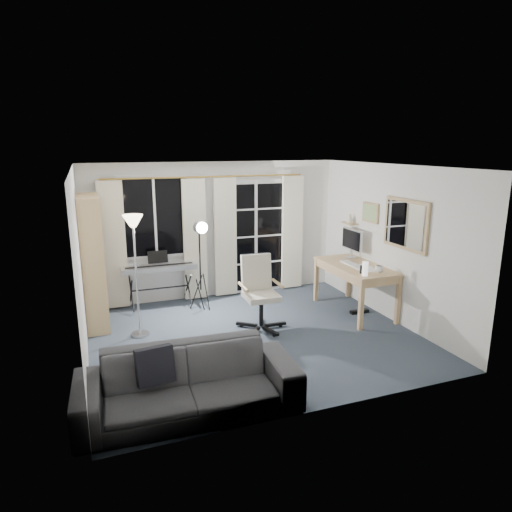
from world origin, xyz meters
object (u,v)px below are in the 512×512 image
Objects in this scene: monitor at (352,241)px; sofa at (188,373)px; desk at (355,271)px; torchiere_lamp at (134,240)px; office_chair at (258,285)px; mug at (380,268)px; bookshelf at (91,266)px; studio_light at (200,238)px; keyboard_piano at (159,268)px.

sofa is (-3.36, -2.37, -0.66)m from monitor.
torchiere_lamp is at bearing 175.75° from desk.
torchiere_lamp reaches higher than desk.
office_chair is 1.86m from mug.
mug is (4.10, -1.36, -0.08)m from bookshelf.
sofa is at bearing -83.51° from torchiere_lamp.
office_chair is 0.74× the size of desk.
bookshelf reaches higher than studio_light.
office_chair is 8.44× the size of mug.
keyboard_piano is at bearing 135.25° from studio_light.
monitor is at bearing -15.40° from keyboard_piano.
desk is at bearing -24.07° from keyboard_piano.
torchiere_lamp is 1.30m from studio_light.
torchiere_lamp is 13.47× the size of mug.
monitor is at bearing 38.14° from sofa.
torchiere_lamp is at bearing -160.37° from studio_light.
sofa is (-0.85, -2.85, -0.79)m from studio_light.
desk is (3.41, -0.25, -0.71)m from torchiere_lamp.
studio_light is 1.29m from office_chair.
keyboard_piano is at bearing 148.98° from mug.
bookshelf reaches higher than office_chair.
keyboard_piano is 1.85m from office_chair.
torchiere_lamp reaches higher than keyboard_piano.
torchiere_lamp is 1.18× the size of desk.
studio_light reaches higher than desk.
bookshelf is 1.19m from keyboard_piano.
bookshelf is 1.60× the size of keyboard_piano.
sofa is (-3.27, -1.42, -0.42)m from mug.
studio_light is 0.68× the size of sofa.
studio_light is 1.04× the size of desk.
office_chair reaches higher than keyboard_piano.
keyboard_piano is 0.55× the size of sofa.
monitor is 0.98m from mug.
studio_light is at bearing -32.34° from keyboard_piano.
bookshelf reaches higher than mug.
desk is (2.32, -0.93, -0.54)m from studio_light.
monitor is at bearing 3.15° from torchiere_lamp.
sofa is at bearing -93.76° from keyboard_piano.
mug is at bearing -78.73° from desk.
torchiere_lamp is 3.50m from desk.
monitor is (4.20, -0.41, 0.16)m from bookshelf.
desk is 0.66× the size of sofa.
bookshelf reaches higher than monitor.
keyboard_piano is 0.83× the size of desk.
torchiere_lamp reaches higher than studio_light.
mug is at bearing -30.78° from keyboard_piano.
mug is at bearing -12.56° from office_chair.
office_chair is (0.63, -0.97, -0.58)m from studio_light.
keyboard_piano is 0.80× the size of studio_light.
monitor is 0.25× the size of sofa.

